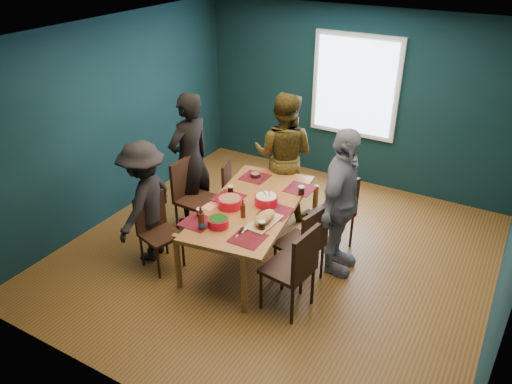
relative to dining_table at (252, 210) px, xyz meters
The scene contains 26 objects.
room 0.87m from the dining_table, 62.01° to the left, with size 5.01×5.01×2.71m.
dining_table is the anchor object (origin of this frame).
chair_left_far 1.04m from the dining_table, 134.97° to the left, with size 0.48×0.48×0.85m.
chair_left_mid 1.02m from the dining_table, behind, with size 0.49×0.49×1.03m.
chair_left_near 1.16m from the dining_table, 144.33° to the right, with size 0.51×0.51×0.91m.
chair_right_far 1.08m from the dining_table, 38.50° to the left, with size 0.56×0.56×1.00m.
chair_right_mid 0.80m from the dining_table, ahead, with size 0.54×0.54×1.00m.
chair_right_near 1.08m from the dining_table, 34.82° to the right, with size 0.52×0.52×1.03m.
person_far_left 1.24m from the dining_table, 162.87° to the left, with size 0.68×0.44×1.85m, color black.
person_back 1.21m from the dining_table, 98.79° to the left, with size 0.87×0.68×1.78m, color black.
person_right 1.06m from the dining_table, 17.28° to the left, with size 1.06×0.44×1.80m, color silver.
person_near_left 1.28m from the dining_table, 152.30° to the right, with size 0.99×0.57×1.53m, color black.
bowl_salad 0.29m from the dining_table, 139.14° to the right, with size 0.29×0.29×0.12m.
bowl_dumpling 0.22m from the dining_table, 32.55° to the left, with size 0.28×0.28×0.26m.
bowl_herbs 0.61m from the dining_table, 97.57° to the right, with size 0.24×0.24×0.10m.
cutting_board 0.46m from the dining_table, 41.04° to the right, with size 0.29×0.58×0.13m.
small_bowl 0.74m from the dining_table, 116.49° to the left, with size 0.13×0.13×0.05m.
beer_bottle_a 0.78m from the dining_table, 105.53° to the right, with size 0.08×0.08×0.28m.
beer_bottle_b 0.34m from the dining_table, 79.31° to the right, with size 0.06×0.06×0.22m.
cola_glass_a 0.66m from the dining_table, 124.82° to the right, with size 0.08×0.08×0.11m.
cola_glass_b 0.58m from the dining_table, 48.73° to the right, with size 0.08×0.08×0.11m.
cola_glass_c 0.67m from the dining_table, 52.67° to the left, with size 0.08×0.08×0.11m.
cola_glass_d 0.41m from the dining_table, 162.49° to the left, with size 0.07×0.07×0.10m.
napkin_a 0.42m from the dining_table, 14.62° to the left, with size 0.12×0.12×0.00m, color #FF726B.
napkin_b 0.51m from the dining_table, 143.90° to the right, with size 0.14×0.14×0.00m, color #FF726B.
napkin_c 0.78m from the dining_table, 64.11° to the right, with size 0.15×0.15×0.00m, color #FF726B.
Camera 1 is at (2.35, -4.64, 3.71)m, focal length 35.00 mm.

